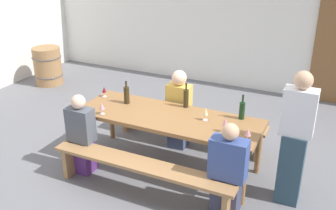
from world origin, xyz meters
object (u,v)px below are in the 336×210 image
Objects in this scene: bench_far at (189,121)px; seated_guest_near_0 at (82,136)px; wine_bottle_2 at (242,110)px; wine_glass_0 at (206,112)px; tasting_table at (168,121)px; wine_barrel at (48,66)px; wine_glass_3 at (102,106)px; seated_guest_near_1 at (227,172)px; wine_bottle_1 at (127,95)px; standing_host at (295,142)px; wine_bottle_0 at (186,98)px; wine_glass_2 at (248,133)px; wine_glass_1 at (104,90)px; wine_glass_4 at (225,122)px; bench_near at (141,170)px; seated_guest_far_0 at (179,111)px.

bench_far is 1.61m from seated_guest_near_0.
wine_bottle_2 is 1.85× the size of wine_glass_0.
bench_far is (0.00, 0.72, -0.32)m from tasting_table.
wine_glass_0 is 0.22× the size of wine_barrel.
wine_glass_3 is 1.83m from seated_guest_near_1.
standing_host is at bearing -4.65° from wine_bottle_1.
wine_bottle_0 is 1.45m from seated_guest_near_0.
wine_bottle_0 is 0.31× the size of seated_guest_near_1.
wine_glass_2 is 0.09× the size of standing_host.
bench_far is 1.31m from wine_glass_1.
seated_guest_near_1 is (0.19, -0.46, -0.36)m from wine_glass_4.
bench_far is (0.00, 1.44, 0.00)m from bench_near.
wine_glass_2 is at bearing -67.80° from wine_bottle_2.
wine_barrel reaches higher than bench_near.
wine_glass_1 is at bearing 175.86° from wine_glass_0.
bench_far is 2.95× the size of wine_barrel.
bench_far is 1.26m from wine_glass_4.
tasting_table is 1.04× the size of bench_near.
wine_glass_0 is at bearing -7.09° from standing_host.
standing_host reaches higher than bench_far.
standing_host is at bearing -5.35° from wine_glass_1.
seated_guest_near_1 reaches higher than wine_glass_3.
wine_bottle_2 is (0.87, 1.04, 0.51)m from bench_near.
wine_bottle_2 is 2.18× the size of wine_glass_2.
bench_near is 7.13× the size of wine_bottle_2.
tasting_table is 4.09m from wine_barrel.
wine_glass_1 is 1.00× the size of wine_glass_2.
standing_host is at bearing -26.33° from bench_far.
seated_guest_near_1 is at bearing -90.00° from seated_guest_near_0.
wine_glass_4 reaches higher than wine_barrel.
wine_bottle_0 is at bearing -48.52° from seated_guest_near_0.
wine_bottle_1 is at bearing 177.67° from wine_glass_0.
tasting_table is 0.59m from seated_guest_far_0.
wine_glass_3 reaches higher than wine_glass_1.
wine_glass_4 is (1.48, -0.24, 0.00)m from wine_bottle_1.
seated_guest_far_0 reaches higher than wine_glass_2.
seated_guest_near_0 is 3.61m from wine_barrel.
tasting_table is at bearing -58.96° from seated_guest_near_0.
wine_bottle_0 is (0.10, 1.08, 0.52)m from bench_near.
standing_host is at bearing 17.62° from wine_glass_2.
wine_glass_4 is (0.79, 0.61, 0.52)m from bench_near.
standing_host is at bearing -2.07° from tasting_table.
wine_glass_2 is at bearing 25.15° from bench_near.
tasting_table is 0.52m from wine_glass_0.
seated_guest_far_0 is at bearing -20.57° from standing_host.
seated_guest_far_0 is (-0.10, 1.29, 0.21)m from bench_near.
wine_bottle_1 is 2.10× the size of wine_glass_3.
wine_glass_3 is 0.10× the size of standing_host.
wine_glass_0 is 1.61m from seated_guest_near_0.
bench_near is at bearing -27.28° from wine_glass_3.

